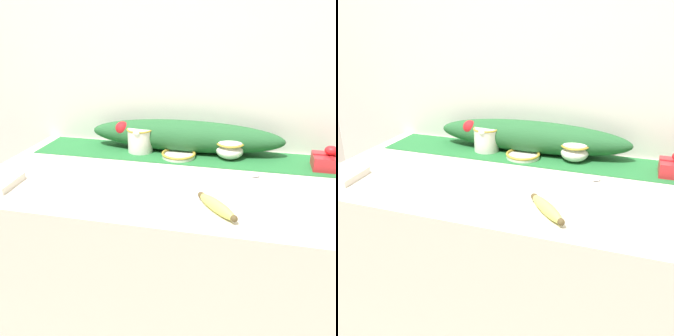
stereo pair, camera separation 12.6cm
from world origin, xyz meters
The scene contains 10 objects.
countertop centered at (0.00, 0.00, 0.45)m, with size 1.32×0.70×0.91m, color beige.
back_wall centered at (0.00, 0.37, 1.20)m, with size 2.12×0.04×2.40m, color silver.
table_runner centered at (0.00, 0.23, 0.91)m, with size 1.22×0.23×0.00m, color #236B33.
cream_pitcher centered at (-0.18, 0.23, 0.97)m, with size 0.11×0.13×0.10m.
sugar_bowl centered at (0.19, 0.23, 0.95)m, with size 0.11×0.11×0.10m.
small_dish centered at (-0.01, 0.20, 0.92)m, with size 0.14×0.14×0.02m.
banana centered at (0.19, -0.22, 0.93)m, with size 0.14×0.16×0.04m.
spoon centered at (0.28, 0.06, 0.91)m, with size 0.16×0.08×0.01m.
gift_box centered at (0.56, 0.20, 0.94)m, with size 0.12×0.11×0.09m.
poinsettia_garland centered at (0.00, 0.28, 0.98)m, with size 0.81×0.14×0.13m.
Camera 1 is at (0.27, -1.19, 1.43)m, focal length 40.00 mm.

